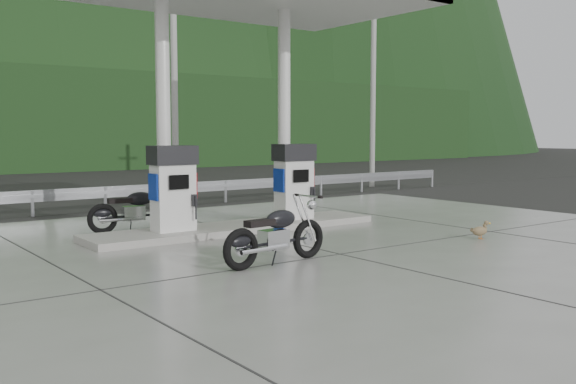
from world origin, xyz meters
TOP-DOWN VIEW (x-y plane):
  - ground at (0.00, 0.00)m, footprint 160.00×160.00m
  - forecourt_apron at (0.00, 0.00)m, footprint 18.00×14.00m
  - pump_island at (0.00, 2.50)m, footprint 7.00×1.40m
  - gas_pump_left at (-1.60, 2.50)m, footprint 0.95×0.55m
  - gas_pump_right at (1.60, 2.50)m, footprint 0.95×0.55m
  - canopy_column_left at (-1.60, 2.90)m, footprint 0.30×0.30m
  - canopy_column_right at (1.60, 2.90)m, footprint 0.30×0.30m
  - guardrail at (0.00, 8.00)m, footprint 26.00×0.16m
  - road at (0.00, 11.50)m, footprint 60.00×7.00m
  - utility_pole_b at (2.00, 9.50)m, footprint 0.22×0.22m
  - utility_pole_c at (11.00, 9.50)m, footprint 0.22×0.22m
  - motorcycle_left at (-1.44, -0.99)m, footprint 2.13×0.87m
  - motorcycle_right at (-1.86, 3.85)m, footprint 2.08×0.87m
  - duck at (3.47, -1.47)m, footprint 0.46×0.22m

SIDE VIEW (x-z plane):
  - ground at x=0.00m, z-range 0.00..0.00m
  - road at x=0.00m, z-range 0.00..0.01m
  - forecourt_apron at x=0.00m, z-range 0.00..0.02m
  - pump_island at x=0.00m, z-range 0.02..0.17m
  - duck at x=3.47m, z-range 0.02..0.34m
  - motorcycle_right at x=-1.86m, z-range 0.02..0.98m
  - motorcycle_left at x=-1.44m, z-range 0.02..1.00m
  - guardrail at x=0.00m, z-range 0.00..1.42m
  - gas_pump_left at x=-1.60m, z-range 0.17..1.97m
  - gas_pump_right at x=1.60m, z-range 0.17..1.97m
  - canopy_column_left at x=-1.60m, z-range 0.17..5.17m
  - canopy_column_right at x=1.60m, z-range 0.17..5.17m
  - utility_pole_b at x=2.00m, z-range 0.00..8.00m
  - utility_pole_c at x=11.00m, z-range 0.00..8.00m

